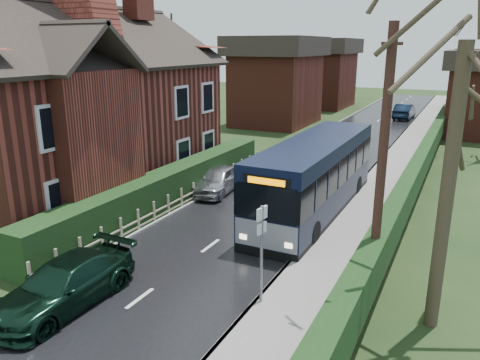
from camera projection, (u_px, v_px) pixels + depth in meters
The scene contains 17 objects.
ground at pixel (179, 270), 14.90m from camera, with size 140.00×140.00×0.00m, color #2D3F1B.
road at pixel (289, 187), 23.51m from camera, with size 6.00×100.00×0.02m, color black.
pavement at pixel (375, 198), 21.69m from camera, with size 2.50×100.00×0.14m, color slate.
kerb_right at pixel (350, 194), 22.20m from camera, with size 0.12×100.00×0.14m, color gray.
kerb_left at pixel (235, 179), 24.79m from camera, with size 0.12×100.00×0.10m, color gray.
front_hedge at pixel (167, 188), 20.64m from camera, with size 1.20×16.00×1.60m, color black.
picket_fence at pixel (182, 198), 20.42m from camera, with size 0.10×16.00×0.90m, color tan, non-canonical shape.
right_wall_hedge at pixel (413, 182), 20.77m from camera, with size 0.60×50.00×1.80m.
brick_house at pixel (74, 102), 21.50m from camera, with size 9.30×14.60×10.30m.
bus at pixel (315, 177), 19.58m from camera, with size 2.44×10.34×3.13m.
car_silver at pixel (218, 180), 22.52m from camera, with size 1.51×3.75×1.28m, color #B4B3B8.
car_green at pixel (65, 284), 12.68m from camera, with size 1.79×4.41×1.28m, color black.
car_distant at pixel (404, 111), 45.13m from camera, with size 1.55×4.43×1.46m, color black.
bus_stop_sign at pixel (262, 241), 12.30m from camera, with size 0.13×0.44×2.90m.
telegraph_pole at pixel (382, 168), 12.29m from camera, with size 0.39×0.93×7.45m.
tree_right_near at pixel (470, 16), 9.92m from camera, with size 4.63×4.63×10.00m.
tree_house_side at pixel (173, 44), 30.37m from camera, with size 4.11×4.11×9.33m.
Camera 1 is at (7.71, -11.27, 6.88)m, focal length 35.00 mm.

